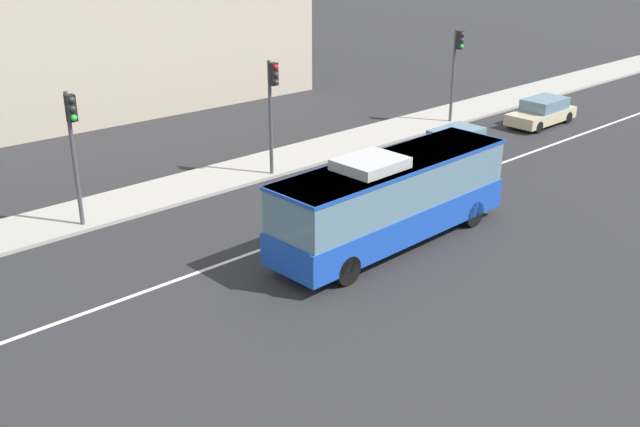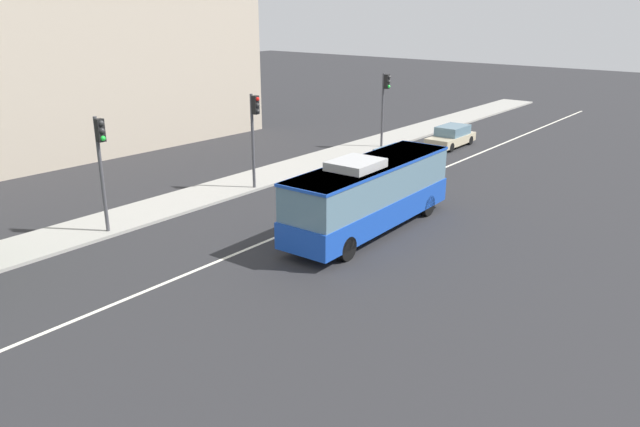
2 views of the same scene
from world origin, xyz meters
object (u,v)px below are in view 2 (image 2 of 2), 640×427
(sedan_black, at_px, (394,160))
(traffic_light_far_corner, at_px, (101,155))
(transit_bus, at_px, (370,192))
(traffic_light_near_corner, at_px, (254,125))
(sedan_beige, at_px, (451,136))
(traffic_light_mid_block, at_px, (385,98))

(sedan_black, bearing_deg, traffic_light_far_corner, -13.22)
(transit_bus, xyz_separation_m, traffic_light_far_corner, (-7.56, 8.58, 1.75))
(transit_bus, bearing_deg, sedan_black, 24.50)
(traffic_light_near_corner, bearing_deg, sedan_black, 61.90)
(sedan_beige, relative_size, sedan_black, 1.00)
(sedan_beige, relative_size, traffic_light_far_corner, 0.87)
(transit_bus, xyz_separation_m, traffic_light_mid_block, (14.33, 8.62, 1.75))
(sedan_black, relative_size, traffic_light_far_corner, 0.87)
(sedan_black, height_order, traffic_light_near_corner, traffic_light_near_corner)
(transit_bus, relative_size, traffic_light_mid_block, 1.94)
(traffic_light_mid_block, xyz_separation_m, traffic_light_far_corner, (-21.88, -0.04, 0.00))
(traffic_light_far_corner, bearing_deg, traffic_light_near_corner, 87.48)
(traffic_light_mid_block, bearing_deg, sedan_black, -53.21)
(transit_bus, height_order, traffic_light_near_corner, traffic_light_near_corner)
(sedan_black, height_order, traffic_light_far_corner, traffic_light_far_corner)
(transit_bus, xyz_separation_m, sedan_beige, (17.89, 5.21, -1.09))
(sedan_black, bearing_deg, traffic_light_near_corner, -25.10)
(traffic_light_mid_block, distance_m, traffic_light_far_corner, 21.88)
(traffic_light_near_corner, height_order, traffic_light_far_corner, same)
(sedan_beige, relative_size, traffic_light_near_corner, 0.87)
(transit_bus, bearing_deg, sedan_beige, 14.40)
(traffic_light_near_corner, relative_size, traffic_light_far_corner, 1.00)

